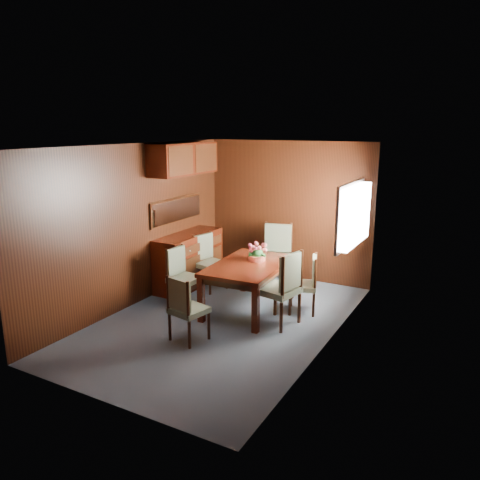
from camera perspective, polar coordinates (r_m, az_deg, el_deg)
The scene contains 11 objects.
ground at distance 6.62m, azimuth -2.16°, elevation -9.79°, with size 4.50×4.50×0.00m, color #3D4954.
room_shell at distance 6.49m, azimuth -1.57°, elevation 4.76°, with size 3.06×4.52×2.41m.
sideboard at distance 7.90m, azimuth -6.25°, elevation -2.43°, with size 0.48×1.40×0.90m, color #350F06.
dining_table at distance 6.80m, azimuth 1.09°, elevation -3.71°, with size 1.03×1.55×0.70m.
chair_left_near at distance 7.06m, azimuth -7.17°, elevation -4.03°, with size 0.43×0.45×0.90m.
chair_left_far at distance 7.73m, azimuth -3.99°, elevation -2.26°, with size 0.51×0.53×0.92m.
chair_right_near at distance 6.30m, azimuth 5.31°, elevation -5.46°, with size 0.56×0.58×1.04m.
chair_right_far at distance 6.82m, azimuth 8.20°, elevation -4.94°, with size 0.50×0.51×0.85m.
chair_head at distance 5.88m, azimuth -6.74°, elevation -7.95°, with size 0.48×0.46×0.86m.
chair_foot at distance 7.93m, azimuth 4.50°, elevation -1.35°, with size 0.60×0.58×1.05m.
flower_centerpiece at distance 6.90m, azimuth 2.06°, elevation -1.43°, with size 0.28×0.28×0.28m.
Camera 1 is at (3.13, -5.19, 2.66)m, focal length 35.00 mm.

